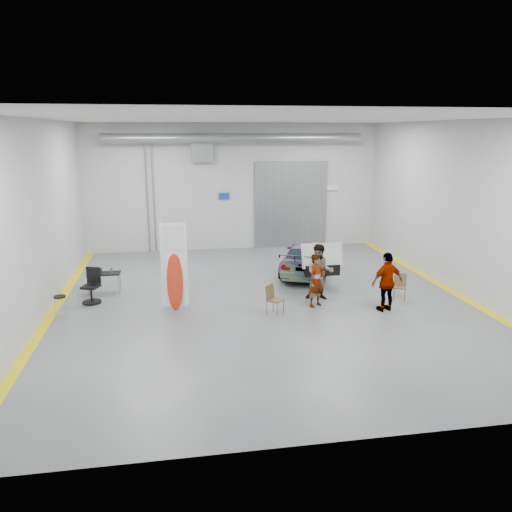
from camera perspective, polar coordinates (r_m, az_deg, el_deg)
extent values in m
plane|color=#595B60|center=(17.02, 0.95, -5.18)|extent=(16.00, 16.00, 0.00)
cube|color=#AFB0B3|center=(16.51, -23.70, 3.78)|extent=(0.02, 16.00, 6.00)
cube|color=#AFB0B3|center=(18.85, 22.50, 5.04)|extent=(0.02, 16.00, 6.00)
cube|color=#AFB0B3|center=(24.12, -2.52, 7.86)|extent=(14.00, 0.02, 6.00)
cube|color=#AFB0B3|center=(8.73, 10.65, -3.64)|extent=(14.00, 0.02, 6.00)
cube|color=silver|center=(16.07, 1.04, 15.46)|extent=(14.00, 16.00, 0.02)
cube|color=gray|center=(24.65, 4.03, 5.87)|extent=(3.60, 0.12, 4.20)
cube|color=gray|center=(23.77, -6.21, 12.06)|extent=(1.00, 0.50, 1.20)
cylinder|color=gray|center=(23.38, -2.39, 13.32)|extent=(11.90, 0.44, 0.44)
cube|color=#1437A2|center=(24.03, -3.67, 6.86)|extent=(0.50, 0.04, 0.30)
cube|color=white|center=(25.09, 8.55, 7.74)|extent=(0.70, 0.04, 0.25)
cylinder|color=gray|center=(23.93, -11.60, 6.34)|extent=(0.08, 0.08, 5.00)
cylinder|color=gray|center=(23.94, -12.32, 6.30)|extent=(0.08, 0.08, 5.00)
cube|color=yellow|center=(17.21, -22.23, -6.04)|extent=(0.30, 16.00, 0.01)
cube|color=yellow|center=(19.41, 21.29, -3.70)|extent=(0.30, 16.00, 0.01)
imported|color=silver|center=(20.29, 5.84, -0.16)|extent=(3.39, 4.82, 1.29)
imported|color=#845F48|center=(16.40, 6.92, -2.79)|extent=(0.77, 0.70, 1.77)
imported|color=slate|center=(17.08, 7.30, -1.82)|extent=(1.12, 0.97, 1.93)
imported|color=#A76A37|center=(16.40, 14.76, -2.88)|extent=(1.19, 0.70, 1.93)
cube|color=white|center=(16.20, -9.24, -2.64)|extent=(0.86, 0.06, 1.81)
ellipsoid|color=#EB4214|center=(16.13, -9.23, -2.89)|extent=(0.51, 0.25, 1.91)
cube|color=white|center=(15.84, -9.43, 2.05)|extent=(0.83, 0.06, 0.96)
cylinder|color=white|center=(16.06, -10.57, -0.97)|extent=(0.02, 0.02, 3.02)
cylinder|color=white|center=(16.06, -8.06, -0.87)|extent=(0.02, 0.02, 3.02)
cube|color=brown|center=(15.69, 2.21, -5.04)|extent=(0.62, 0.62, 0.04)
cube|color=brown|center=(15.80, 2.07, -3.96)|extent=(0.37, 0.39, 0.43)
cube|color=brown|center=(17.72, 16.11, -3.43)|extent=(0.55, 0.54, 0.04)
cube|color=brown|center=(17.82, 15.90, -2.54)|extent=(0.42, 0.26, 0.40)
cylinder|color=black|center=(16.43, -21.53, -4.35)|extent=(0.35, 0.35, 0.05)
torus|color=silver|center=(16.58, -21.39, -5.90)|extent=(0.37, 0.37, 0.02)
cylinder|color=gray|center=(18.48, -18.60, -3.26)|extent=(0.03, 0.03, 0.68)
cylinder|color=gray|center=(18.34, -15.40, -3.15)|extent=(0.03, 0.03, 0.68)
cylinder|color=gray|center=(18.93, -18.39, -2.84)|extent=(0.03, 0.03, 0.68)
cylinder|color=gray|center=(18.79, -15.26, -2.73)|extent=(0.03, 0.03, 0.68)
cube|color=black|center=(18.53, -17.00, -1.93)|extent=(1.14, 0.57, 0.04)
cylinder|color=#19629A|center=(18.37, -16.18, -1.61)|extent=(0.08, 0.08, 0.21)
cube|color=black|center=(18.58, -17.72, -1.61)|extent=(0.33, 0.21, 0.17)
cylinder|color=black|center=(17.70, -18.24, -4.99)|extent=(0.62, 0.62, 0.04)
cylinder|color=black|center=(17.62, -18.31, -4.17)|extent=(0.07, 0.07, 0.53)
cube|color=black|center=(17.54, -18.37, -3.34)|extent=(0.66, 0.66, 0.08)
cube|color=black|center=(17.68, -18.34, -2.07)|extent=(0.48, 0.24, 0.56)
cube|color=silver|center=(18.28, 7.53, 0.36)|extent=(1.51, 0.92, 0.04)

